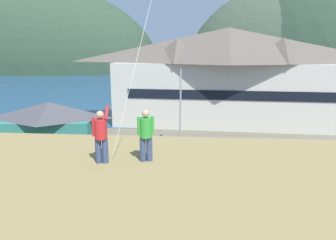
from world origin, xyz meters
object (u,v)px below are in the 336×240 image
object	(u,v)px
storage_shed_near_lot	(51,129)
person_companion	(146,134)
storage_shed_waterside	(145,104)
parked_car_back_row_left	(293,157)
moored_boat_wharfside	(167,101)
harbor_lodge	(227,74)
person_kite_flyer	(101,135)
parking_light_pole	(181,104)
parked_car_front_row_end	(148,178)
wharf_dock	(188,105)
parked_car_mid_row_far	(259,180)
parked_car_mid_row_center	(162,152)
parked_car_mid_row_near	(65,186)
parked_car_front_row_silver	(220,153)

from	to	relation	value
storage_shed_near_lot	person_companion	bearing A→B (deg)	-55.53
storage_shed_waterside	parked_car_back_row_left	xyz separation A→B (m)	(14.25, -15.56, -1.29)
moored_boat_wharfside	harbor_lodge	bearing A→B (deg)	-54.01
parked_car_back_row_left	moored_boat_wharfside	bearing A→B (deg)	113.92
storage_shed_near_lot	moored_boat_wharfside	xyz separation A→B (m)	(7.96, 26.78, -1.87)
storage_shed_near_lot	storage_shed_waterside	xyz separation A→B (m)	(6.09, 14.41, -0.24)
storage_shed_waterside	parked_car_back_row_left	bearing A→B (deg)	-47.51
storage_shed_near_lot	person_kite_flyer	distance (m)	19.03
moored_boat_wharfside	parking_light_pole	distance (m)	23.89
storage_shed_waterside	parked_car_front_row_end	bearing A→B (deg)	-80.82
harbor_lodge	parking_light_pole	xyz separation A→B (m)	(-5.43, -11.52, -1.94)
storage_shed_near_lot	parking_light_pole	size ratio (longest dim) A/B	1.10
wharf_dock	parked_car_mid_row_far	bearing A→B (deg)	-80.49
parked_car_back_row_left	person_companion	distance (m)	18.33
storage_shed_waterside	wharf_dock	xyz separation A→B (m)	(5.35, 11.33, -2.00)
storage_shed_waterside	parked_car_mid_row_center	distance (m)	15.68
harbor_lodge	parked_car_mid_row_far	world-z (taller)	harbor_lodge
harbor_lodge	parked_car_mid_row_center	world-z (taller)	harbor_lodge
parked_car_mid_row_near	wharf_dock	bearing A→B (deg)	78.15
parked_car_back_row_left	storage_shed_near_lot	bearing A→B (deg)	176.77
storage_shed_waterside	harbor_lodge	bearing A→B (deg)	2.78
parked_car_front_row_silver	parked_car_front_row_end	bearing A→B (deg)	-132.79
storage_shed_near_lot	parked_car_mid_row_center	world-z (taller)	storage_shed_near_lot
storage_shed_waterside	parked_car_mid_row_far	bearing A→B (deg)	-62.33
wharf_dock	person_kite_flyer	xyz separation A→B (m)	(-2.06, -41.76, 6.40)
parked_car_mid_row_near	person_kite_flyer	size ratio (longest dim) A/B	2.26
parked_car_back_row_left	parked_car_mid_row_near	world-z (taller)	same
parked_car_front_row_end	parked_car_mid_row_near	bearing A→B (deg)	-161.82
wharf_dock	parked_car_back_row_left	distance (m)	28.33
parked_car_mid_row_center	person_kite_flyer	xyz separation A→B (m)	(-0.40, -15.24, 5.69)
moored_boat_wharfside	parked_car_mid_row_center	world-z (taller)	moored_boat_wharfside
harbor_lodge	parking_light_pole	distance (m)	12.89
parking_light_pole	person_kite_flyer	world-z (taller)	person_kite_flyer
wharf_dock	parked_car_mid_row_near	distance (m)	34.34
parked_car_front_row_end	person_companion	xyz separation A→B (m)	(1.38, -9.53, 5.67)
parking_light_pole	person_kite_flyer	size ratio (longest dim) A/B	4.06
storage_shed_waterside	parked_car_mid_row_near	size ratio (longest dim) A/B	1.37
parked_car_mid_row_near	parked_car_back_row_left	bearing A→B (deg)	22.81
storage_shed_waterside	parked_car_front_row_end	world-z (taller)	storage_shed_waterside
storage_shed_waterside	moored_boat_wharfside	bearing A→B (deg)	81.43
parked_car_mid_row_center	parked_car_back_row_left	size ratio (longest dim) A/B	1.00
parked_car_mid_row_center	parked_car_front_row_silver	bearing A→B (deg)	1.91
parked_car_front_row_silver	parking_light_pole	bearing A→B (deg)	130.73
moored_boat_wharfside	parked_car_mid_row_far	bearing A→B (deg)	-74.95
parked_car_mid_row_far	person_kite_flyer	bearing A→B (deg)	-126.09
parked_car_mid_row_near	person_kite_flyer	bearing A→B (deg)	-58.57
wharf_dock	parked_car_mid_row_near	xyz separation A→B (m)	(-7.05, -33.60, 0.71)
parked_car_mid_row_center	parked_car_mid_row_near	distance (m)	8.89
parked_car_mid_row_center	moored_boat_wharfside	bearing A→B (deg)	93.79
parked_car_front_row_silver	storage_shed_near_lot	bearing A→B (deg)	177.58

